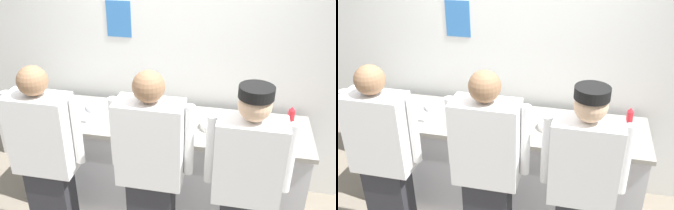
% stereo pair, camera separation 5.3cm
% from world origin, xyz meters
% --- Properties ---
extents(wall_back, '(4.12, 0.11, 2.65)m').
position_xyz_m(wall_back, '(-0.00, 0.86, 1.32)').
color(wall_back, silver).
rests_on(wall_back, ground).
extents(prep_counter, '(2.63, 0.71, 0.92)m').
position_xyz_m(prep_counter, '(0.00, 0.37, 0.46)').
color(prep_counter, silver).
rests_on(prep_counter, ground).
extents(chef_near_left, '(0.61, 0.24, 1.67)m').
position_xyz_m(chef_near_left, '(-0.76, -0.35, 0.88)').
color(chef_near_left, '#2D2D33').
rests_on(chef_near_left, ground).
extents(chef_center, '(0.62, 0.24, 1.70)m').
position_xyz_m(chef_center, '(0.08, -0.34, 0.90)').
color(chef_center, '#2D2D33').
rests_on(chef_center, ground).
extents(chef_far_right, '(0.60, 0.24, 1.66)m').
position_xyz_m(chef_far_right, '(0.77, -0.36, 0.89)').
color(chef_far_right, '#2D2D33').
rests_on(chef_far_right, ground).
extents(plate_stack_front, '(0.23, 0.23, 0.06)m').
position_xyz_m(plate_stack_front, '(-0.63, 0.45, 0.95)').
color(plate_stack_front, white).
rests_on(plate_stack_front, prep_counter).
extents(plate_stack_rear, '(0.21, 0.21, 0.05)m').
position_xyz_m(plate_stack_rear, '(0.46, 0.34, 0.95)').
color(plate_stack_rear, white).
rests_on(plate_stack_rear, prep_counter).
extents(mixing_bowl_steel, '(0.39, 0.39, 0.10)m').
position_xyz_m(mixing_bowl_steel, '(-0.12, 0.38, 0.97)').
color(mixing_bowl_steel, '#B7BABF').
rests_on(mixing_bowl_steel, prep_counter).
extents(sheet_tray, '(0.53, 0.41, 0.02)m').
position_xyz_m(sheet_tray, '(-0.86, 0.39, 0.94)').
color(sheet_tray, '#B7BABF').
rests_on(sheet_tray, prep_counter).
extents(squeeze_bottle_primary, '(0.06, 0.06, 0.18)m').
position_xyz_m(squeeze_bottle_primary, '(1.13, 0.54, 1.01)').
color(squeeze_bottle_primary, red).
rests_on(squeeze_bottle_primary, prep_counter).
extents(squeeze_bottle_secondary, '(0.05, 0.05, 0.20)m').
position_xyz_m(squeeze_bottle_secondary, '(-0.25, 0.16, 1.02)').
color(squeeze_bottle_secondary, orange).
rests_on(squeeze_bottle_secondary, prep_counter).
extents(ramekin_yellow_sauce, '(0.11, 0.11, 0.04)m').
position_xyz_m(ramekin_yellow_sauce, '(0.96, 0.27, 0.95)').
color(ramekin_yellow_sauce, white).
rests_on(ramekin_yellow_sauce, prep_counter).
extents(ramekin_red_sauce, '(0.08, 0.08, 0.04)m').
position_xyz_m(ramekin_red_sauce, '(0.99, 0.56, 0.95)').
color(ramekin_red_sauce, white).
rests_on(ramekin_red_sauce, prep_counter).
extents(deli_cup, '(0.09, 0.09, 0.11)m').
position_xyz_m(deli_cup, '(0.79, 0.22, 0.98)').
color(deli_cup, white).
rests_on(deli_cup, prep_counter).
extents(chefs_knife, '(0.28, 0.03, 0.02)m').
position_xyz_m(chefs_knife, '(0.77, 0.42, 0.93)').
color(chefs_knife, '#B7BABF').
rests_on(chefs_knife, prep_counter).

